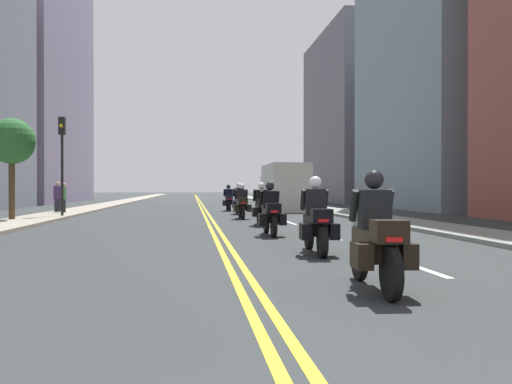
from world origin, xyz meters
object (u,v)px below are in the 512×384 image
pedestrian_2 (64,198)px  motorcycle_1 (316,223)px  motorcycle_4 (242,204)px  street_tree_1 (12,142)px  motorcycle_3 (262,208)px  motorcycle_5 (239,201)px  motorcycle_0 (376,240)px  motorcycle_2 (270,213)px  parked_truck (283,190)px  pedestrian_0 (58,197)px  motorcycle_6 (229,200)px  traffic_light_near (62,148)px

pedestrian_2 → motorcycle_1: bearing=-166.5°
motorcycle_4 → street_tree_1: bearing=-172.9°
motorcycle_4 → motorcycle_3: bearing=-85.6°
motorcycle_5 → pedestrian_2: 9.06m
motorcycle_3 → motorcycle_4: 4.35m
motorcycle_0 → motorcycle_3: size_ratio=0.96×
motorcycle_2 → parked_truck: 17.44m
motorcycle_0 → motorcycle_2: motorcycle_0 is taller
pedestrian_0 → pedestrian_2: bearing=-31.9°
street_tree_1 → pedestrian_2: bearing=83.9°
motorcycle_1 → street_tree_1: 15.51m
motorcycle_2 → motorcycle_6: 16.95m
motorcycle_6 → street_tree_1: size_ratio=0.51×
motorcycle_3 → motorcycle_5: motorcycle_5 is taller
motorcycle_0 → motorcycle_1: motorcycle_1 is taller
motorcycle_2 → motorcycle_6: (-0.05, 16.95, -0.01)m
motorcycle_3 → street_tree_1: 10.57m
motorcycle_0 → motorcycle_6: (-0.21, 25.37, -0.04)m
motorcycle_0 → traffic_light_near: bearing=117.4°
motorcycle_6 → pedestrian_2: 9.45m
motorcycle_1 → motorcycle_5: size_ratio=1.01×
motorcycle_3 → motorcycle_1: bearing=-89.3°
motorcycle_3 → motorcycle_4: bearing=94.9°
motorcycle_2 → traffic_light_near: bearing=128.8°
motorcycle_6 → parked_truck: size_ratio=0.33×
motorcycle_4 → motorcycle_5: size_ratio=0.95×
motorcycle_5 → motorcycle_6: (-0.27, 4.20, -0.04)m
pedestrian_0 → street_tree_1: bearing=-62.3°
motorcycle_1 → pedestrian_0: 21.08m
motorcycle_6 → traffic_light_near: traffic_light_near is taller
pedestrian_0 → motorcycle_6: bearing=44.2°
parked_truck → motorcycle_4: bearing=-111.4°
motorcycle_2 → motorcycle_3: (0.29, 4.20, 0.01)m
motorcycle_2 → motorcycle_5: motorcycle_5 is taller
street_tree_1 → motorcycle_5: bearing=28.9°
motorcycle_4 → pedestrian_2: pedestrian_2 is taller
motorcycle_6 → parked_truck: bearing=2.3°
motorcycle_5 → pedestrian_2: bearing=173.4°
motorcycle_1 → street_tree_1: street_tree_1 is taller
motorcycle_2 → pedestrian_0: size_ratio=1.24×
motorcycle_5 → motorcycle_6: 4.21m
motorcycle_3 → street_tree_1: bearing=162.4°
motorcycle_0 → traffic_light_near: 20.42m
motorcycle_1 → parked_truck: bearing=85.0°
traffic_light_near → pedestrian_0: 5.02m
motorcycle_2 → motorcycle_5: size_ratio=0.96×
motorcycle_6 → street_tree_1: bearing=-135.1°
motorcycle_2 → traffic_light_near: (-8.11, 10.08, 2.54)m
traffic_light_near → pedestrian_0: traffic_light_near is taller
motorcycle_0 → street_tree_1: size_ratio=0.52×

